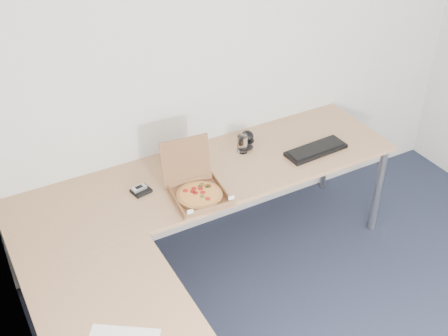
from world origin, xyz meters
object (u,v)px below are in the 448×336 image
keyboard (316,150)px  wallet (141,191)px  desk (192,232)px  pizza_box (198,192)px  drinking_glass (242,144)px

keyboard → wallet: keyboard is taller
desk → wallet: wallet is taller
pizza_box → keyboard: pizza_box is taller
wallet → drinking_glass: bearing=-5.0°
drinking_glass → keyboard: drinking_glass is taller
drinking_glass → wallet: bearing=-173.2°
desk → drinking_glass: size_ratio=20.76×
pizza_box → drinking_glass: size_ratio=2.93×
desk → keyboard: 1.10m
keyboard → wallet: size_ratio=3.91×
desk → drinking_glass: 0.83m
keyboard → pizza_box: bearing=-178.8°
wallet → desk: bearing=-86.5°
drinking_glass → keyboard: bearing=-28.8°
pizza_box → keyboard: 0.90m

